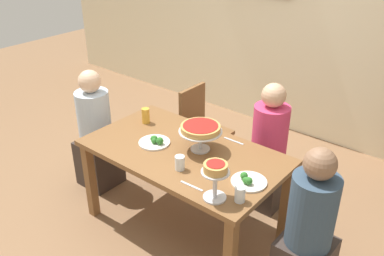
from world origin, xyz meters
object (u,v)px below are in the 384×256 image
object	(u,v)px
diner_head_west	(96,138)
chair_far_left	(201,127)
diner_head_east	(308,237)
cutlery_fork_near	(234,141)
salad_plate_near_diner	(155,141)
beer_glass_amber_tall	(146,116)
salad_plate_far_diner	(248,181)
diner_far_right	(268,155)
water_glass_clear_far	(240,194)
cutlery_knife_near	(192,186)
dining_table	(184,161)
water_glass_clear_spare	(190,130)
personal_pizza_stand	(215,174)
water_glass_clear_near	(180,163)
deep_dish_pizza_stand	(200,130)

from	to	relation	value
diner_head_west	chair_far_left	size ratio (longest dim) A/B	1.32
diner_head_east	cutlery_fork_near	size ratio (longest dim) A/B	6.39
salad_plate_near_diner	beer_glass_amber_tall	distance (m)	0.38
diner_head_east	salad_plate_far_diner	bearing A→B (deg)	5.97
diner_far_right	beer_glass_amber_tall	xyz separation A→B (m)	(-0.89, -0.57, 0.31)
chair_far_left	beer_glass_amber_tall	distance (m)	0.71
salad_plate_near_diner	water_glass_clear_far	xyz separation A→B (m)	(0.91, -0.19, 0.03)
cutlery_fork_near	cutlery_knife_near	distance (m)	0.69
water_glass_clear_far	cutlery_fork_near	bearing A→B (deg)	127.00
chair_far_left	cutlery_knife_near	bearing A→B (deg)	35.47
beer_glass_amber_tall	cutlery_knife_near	distance (m)	1.01
water_glass_clear_far	cutlery_knife_near	distance (m)	0.34
diner_far_right	cutlery_fork_near	xyz separation A→B (m)	(-0.13, -0.36, 0.25)
water_glass_clear_far	salad_plate_far_diner	bearing A→B (deg)	108.00
dining_table	water_glass_clear_spare	size ratio (longest dim) A/B	13.21
chair_far_left	personal_pizza_stand	bearing A→B (deg)	41.52
dining_table	beer_glass_amber_tall	size ratio (longest dim) A/B	11.62
chair_far_left	water_glass_clear_spare	bearing A→B (deg)	30.45
beer_glass_amber_tall	water_glass_clear_spare	bearing A→B (deg)	5.86
diner_far_right	water_glass_clear_near	world-z (taller)	diner_far_right
chair_far_left	cutlery_knife_near	distance (m)	1.37
water_glass_clear_spare	salad_plate_near_diner	bearing A→B (deg)	-118.02
diner_far_right	deep_dish_pizza_stand	world-z (taller)	diner_far_right
diner_far_right	beer_glass_amber_tall	size ratio (longest dim) A/B	8.67
dining_table	water_glass_clear_far	world-z (taller)	water_glass_clear_far
deep_dish_pizza_stand	salad_plate_near_diner	bearing A→B (deg)	-155.03
diner_far_right	water_glass_clear_spare	bearing A→B (deg)	-40.32
diner_head_east	salad_plate_near_diner	size ratio (longest dim) A/B	4.65
chair_far_left	water_glass_clear_far	size ratio (longest dim) A/B	8.20
salad_plate_near_diner	deep_dish_pizza_stand	bearing A→B (deg)	24.97
water_glass_clear_spare	cutlery_fork_near	world-z (taller)	water_glass_clear_spare
diner_head_east	diner_head_west	distance (m)	2.10
water_glass_clear_near	cutlery_fork_near	size ratio (longest dim) A/B	0.58
diner_far_right	salad_plate_near_diner	distance (m)	1.01
salad_plate_far_diner	cutlery_fork_near	size ratio (longest dim) A/B	1.35
chair_far_left	water_glass_clear_spare	size ratio (longest dim) A/B	7.45
water_glass_clear_far	chair_far_left	bearing A→B (deg)	137.37
diner_far_right	cutlery_fork_near	bearing A→B (deg)	-19.35
salad_plate_near_diner	cutlery_fork_near	xyz separation A→B (m)	(0.45, 0.42, -0.02)
diner_head_west	salad_plate_far_diner	bearing A→B (deg)	-1.00
personal_pizza_stand	cutlery_fork_near	world-z (taller)	personal_pizza_stand
deep_dish_pizza_stand	diner_far_right	bearing A→B (deg)	68.22
salad_plate_near_diner	cutlery_fork_near	world-z (taller)	salad_plate_near_diner
salad_plate_far_diner	cutlery_knife_near	distance (m)	0.38
dining_table	cutlery_fork_near	size ratio (longest dim) A/B	8.56
water_glass_clear_far	beer_glass_amber_tall	bearing A→B (deg)	161.92
diner_head_east	salad_plate_far_diner	xyz separation A→B (m)	(-0.45, -0.05, 0.27)
deep_dish_pizza_stand	water_glass_clear_spare	distance (m)	0.25
deep_dish_pizza_stand	water_glass_clear_spare	size ratio (longest dim) A/B	2.82
diner_head_west	diner_far_right	bearing A→B (deg)	28.12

